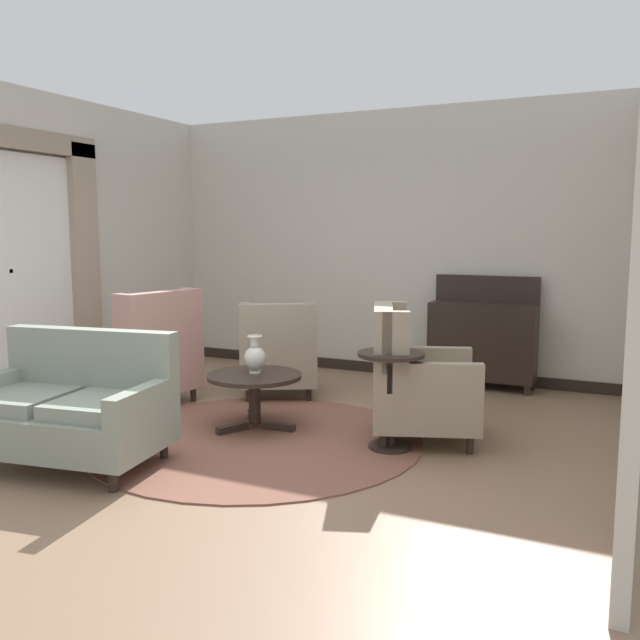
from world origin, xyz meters
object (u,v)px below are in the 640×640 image
porcelain_vase (255,357)px  coffee_table (254,385)px  side_table (391,392)px  armchair_beside_settee (415,383)px  sideboard (482,339)px  armchair_near_sideboard (146,359)px  settee (70,409)px  armchair_near_window (279,355)px

porcelain_vase → coffee_table: bearing=-68.2°
porcelain_vase → side_table: 1.23m
coffee_table → armchair_beside_settee: (1.29, 0.28, 0.08)m
side_table → sideboard: sideboard is taller
armchair_near_sideboard → sideboard: sideboard is taller
armchair_near_sideboard → armchair_beside_settee: bearing=100.3°
settee → porcelain_vase: bearing=53.0°
side_table → armchair_near_window: bearing=145.1°
coffee_table → armchair_near_sideboard: bearing=170.6°
armchair_near_window → sideboard: sideboard is taller
armchair_near_sideboard → porcelain_vase: bearing=91.1°
armchair_near_sideboard → armchair_beside_settee: size_ratio=1.03×
side_table → settee: bearing=-146.7°
porcelain_vase → side_table: size_ratio=0.42×
settee → armchair_near_sideboard: bearing=102.5°
settee → armchair_near_window: (0.36, 2.35, 0.03)m
armchair_beside_settee → sideboard: 2.01m
coffee_table → side_table: side_table is taller
settee → armchair_beside_settee: armchair_beside_settee is taller
armchair_near_window → sideboard: bearing=-173.4°
porcelain_vase → armchair_near_window: 1.09m
coffee_table → sideboard: 2.68m
coffee_table → settee: size_ratio=0.53×
coffee_table → armchair_beside_settee: size_ratio=0.74×
settee → side_table: size_ratio=1.98×
armchair_beside_settee → side_table: 0.32m
porcelain_vase → armchair_near_window: bearing=108.7°
armchair_near_sideboard → sideboard: 3.40m
armchair_near_sideboard → settee: bearing=30.5°
coffee_table → armchair_near_window: size_ratio=0.74×
coffee_table → settee: 1.48m
porcelain_vase → armchair_beside_settee: 1.33m
sideboard → coffee_table: bearing=-120.9°
porcelain_vase → sideboard: (1.39, 2.25, -0.08)m
settee → armchair_near_sideboard: 1.62m
settee → sideboard: size_ratio=1.25×
coffee_table → armchair_near_window: armchair_near_window is taller
armchair_beside_settee → armchair_near_sideboard: bearing=70.9°
armchair_beside_settee → armchair_near_window: 1.82m
porcelain_vase → settee: (-0.71, -1.33, -0.20)m
sideboard → porcelain_vase: bearing=-121.7°
coffee_table → porcelain_vase: porcelain_vase is taller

